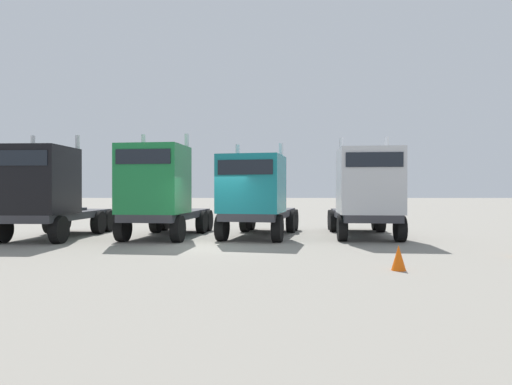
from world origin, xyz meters
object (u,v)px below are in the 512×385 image
object	(u,v)px
semi_truck_black	(45,192)
traffic_cone_mid	(399,258)
semi_truck_teal	(256,196)
semi_truck_silver	(366,193)
semi_truck_green	(160,192)

from	to	relation	value
semi_truck_black	traffic_cone_mid	bearing A→B (deg)	63.63
semi_truck_teal	semi_truck_silver	size ratio (longest dim) A/B	1.02
semi_truck_teal	semi_truck_silver	world-z (taller)	semi_truck_silver
semi_truck_green	traffic_cone_mid	world-z (taller)	semi_truck_green
semi_truck_green	traffic_cone_mid	size ratio (longest dim) A/B	9.96
semi_truck_green	semi_truck_teal	bearing A→B (deg)	101.41
semi_truck_black	semi_truck_silver	bearing A→B (deg)	95.50
semi_truck_green	semi_truck_silver	world-z (taller)	semi_truck_green
traffic_cone_mid	semi_truck_black	bearing A→B (deg)	151.23
semi_truck_teal	traffic_cone_mid	bearing A→B (deg)	37.99
semi_truck_green	semi_truck_teal	world-z (taller)	semi_truck_green
semi_truck_teal	semi_truck_green	bearing A→B (deg)	-73.82
semi_truck_black	semi_truck_silver	world-z (taller)	semi_truck_black
semi_truck_black	traffic_cone_mid	size ratio (longest dim) A/B	9.73
semi_truck_silver	traffic_cone_mid	world-z (taller)	semi_truck_silver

